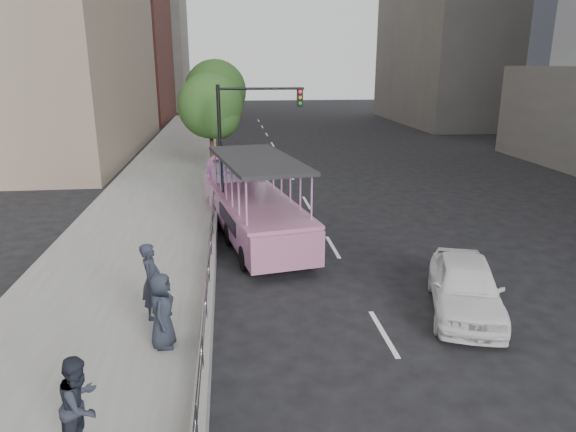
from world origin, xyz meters
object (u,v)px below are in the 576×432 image
pedestrian_mid (80,405)px  pedestrian_far (162,310)px  traffic_signal (244,121)px  duck_boat (250,204)px  street_tree_far (217,93)px  pedestrian_near (151,281)px  street_tree_near (212,108)px  car (465,286)px  parking_sign (223,184)px

pedestrian_mid → pedestrian_far: size_ratio=0.98×
pedestrian_mid → traffic_signal: 18.42m
duck_boat → street_tree_far: (-1.34, 16.02, 3.17)m
duck_boat → street_tree_far: 16.39m
duck_boat → street_tree_far: street_tree_far is taller
pedestrian_mid → street_tree_far: size_ratio=0.25×
pedestrian_near → street_tree_near: 17.25m
pedestrian_far → street_tree_far: street_tree_far is taller
duck_boat → street_tree_far: size_ratio=1.47×
car → street_tree_far: size_ratio=0.64×
pedestrian_near → pedestrian_far: bearing=-160.0°
pedestrian_mid → pedestrian_far: 3.14m
duck_boat → pedestrian_mid: 11.81m
pedestrian_near → pedestrian_far: 1.44m
car → parking_sign: parking_sign is taller
duck_boat → street_tree_near: (-1.54, 10.02, 2.68)m
pedestrian_far → traffic_signal: bearing=-5.1°
duck_boat → street_tree_near: street_tree_near is taller
pedestrian_near → pedestrian_mid: size_ratio=1.13×
street_tree_far → pedestrian_mid: bearing=-93.7°
pedestrian_mid → traffic_signal: (3.17, 17.99, 2.38)m
car → traffic_signal: traffic_signal is taller
street_tree_far → pedestrian_near: bearing=-93.2°
pedestrian_far → street_tree_far: (0.90, 24.40, 3.17)m
parking_sign → traffic_signal: size_ratio=0.59×
duck_boat → pedestrian_far: bearing=-105.0°
pedestrian_mid → pedestrian_far: bearing=-0.7°
car → duck_boat: bearing=144.4°
car → pedestrian_far: pedestrian_far is taller
car → street_tree_far: street_tree_far is taller
car → street_tree_far: 24.23m
street_tree_near → pedestrian_far: bearing=-92.2°
pedestrian_near → parking_sign: bearing=-8.9°
car → pedestrian_far: size_ratio=2.48×
car → parking_sign: (-6.12, 7.19, 1.18)m
pedestrian_mid → street_tree_far: 27.66m
duck_boat → parking_sign: duck_boat is taller
pedestrian_far → street_tree_far: size_ratio=0.26×
traffic_signal → street_tree_far: bearing=98.4°
traffic_signal → duck_boat: bearing=-90.5°
car → pedestrian_mid: size_ratio=2.53×
duck_boat → pedestrian_mid: bearing=-105.3°
parking_sign → pedestrian_far: bearing=-98.4°
pedestrian_far → street_tree_near: (0.70, 18.40, 2.69)m
pedestrian_far → street_tree_near: size_ratio=0.29×
car → pedestrian_near: size_ratio=2.23×
street_tree_near → parking_sign: bearing=-86.8°
parking_sign → street_tree_far: bearing=91.3°
street_tree_far → traffic_signal: bearing=-81.6°
pedestrian_far → pedestrian_near: bearing=19.5°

